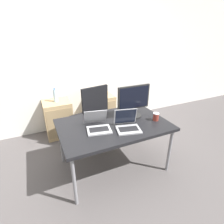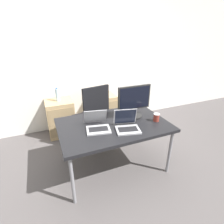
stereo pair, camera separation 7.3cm
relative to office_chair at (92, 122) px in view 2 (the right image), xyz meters
name	(u,v)px [view 2 (the right image)]	position (x,y,z in m)	size (l,w,h in m)	color
ground_plane	(113,165)	(0.11, -0.70, -0.41)	(14.00, 14.00, 0.00)	#514C4C
wall_back	(83,62)	(0.11, 0.80, 0.89)	(10.00, 0.05, 2.60)	silver
desk	(113,127)	(0.11, -0.70, 0.25)	(1.43, 0.93, 0.70)	black
office_chair	(92,122)	(0.00, 0.00, 0.00)	(0.57, 0.60, 1.08)	#232326
cabinet_left	(61,118)	(-0.46, 0.53, -0.07)	(0.48, 0.46, 0.68)	tan
cabinet_right	(103,111)	(0.40, 0.53, -0.07)	(0.48, 0.46, 0.68)	tan
water_bottle	(57,95)	(-0.46, 0.54, 0.39)	(0.07, 0.07, 0.25)	silver
laptop_left	(97,125)	(-0.13, -0.74, 0.34)	(0.33, 0.38, 0.22)	#ADADB2
laptop_right	(127,125)	(0.21, -0.89, 0.35)	(0.34, 0.34, 0.24)	#ADADB2
monitor	(134,102)	(0.46, -0.60, 0.52)	(0.49, 0.24, 0.45)	black
mouse	(117,122)	(0.16, -0.70, 0.31)	(0.04, 0.07, 0.03)	silver
coffee_cup_white	(102,115)	(0.02, -0.50, 0.34)	(0.09, 0.09, 0.09)	white
coffee_cup_brown	(156,117)	(0.68, -0.85, 0.35)	(0.08, 0.08, 0.11)	maroon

